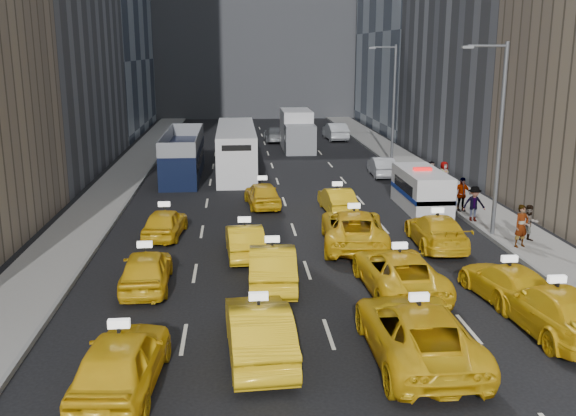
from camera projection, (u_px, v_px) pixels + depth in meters
name	position (u px, v px, depth m)	size (l,w,h in m)	color
ground	(339.00, 364.00, 18.12)	(160.00, 160.00, 0.00)	black
sidewalk_west	(117.00, 186.00, 41.44)	(3.00, 90.00, 0.15)	gray
sidewalk_east	(434.00, 180.00, 43.13)	(3.00, 90.00, 0.15)	gray
curb_west	(139.00, 185.00, 41.55)	(0.15, 90.00, 0.18)	slate
curb_east	(413.00, 181.00, 43.01)	(0.15, 90.00, 0.18)	slate
streetlight_near	(498.00, 133.00, 29.29)	(2.15, 0.22, 9.00)	#595B60
streetlight_far	(392.00, 100.00, 48.63)	(2.15, 0.22, 9.00)	#595B60
taxi_4	(121.00, 361.00, 16.57)	(1.95, 4.83, 1.65)	yellow
taxi_5	(259.00, 330.00, 18.38)	(1.74, 5.00, 1.65)	yellow
taxi_6	(417.00, 331.00, 18.29)	(2.76, 5.99, 1.66)	yellow
taxi_7	(554.00, 309.00, 20.02)	(2.17, 5.33, 1.55)	yellow
taxi_8	(146.00, 269.00, 23.74)	(1.75, 4.34, 1.48)	yellow
taxi_9	(272.00, 265.00, 24.00)	(1.69, 4.85, 1.60)	yellow
taxi_10	(399.00, 271.00, 23.42)	(2.55, 5.53, 1.54)	yellow
taxi_11	(507.00, 283.00, 22.55)	(1.88, 4.63, 1.34)	yellow
taxi_12	(165.00, 223.00, 30.26)	(1.63, 4.06, 1.38)	yellow
taxi_13	(245.00, 240.00, 27.45)	(1.49, 4.27, 1.41)	yellow
taxi_14	(353.00, 228.00, 28.85)	(2.74, 5.93, 1.65)	yellow
taxi_15	(436.00, 231.00, 28.81)	(2.04, 5.03, 1.46)	yellow
taxi_16	(262.00, 194.00, 36.11)	(1.70, 4.22, 1.44)	yellow
taxi_17	(337.00, 200.00, 34.98)	(1.42, 4.08, 1.34)	yellow
nypd_van	(421.00, 190.00, 35.52)	(2.50, 5.58, 2.34)	silver
double_decker	(183.00, 155.00, 44.60)	(2.86, 10.63, 3.07)	black
city_bus	(236.00, 150.00, 46.20)	(3.18, 12.76, 3.27)	silver
box_truck	(297.00, 130.00, 56.62)	(2.56, 7.45, 3.40)	silver
misc_car_0	(382.00, 166.00, 44.87)	(1.44, 4.14, 1.36)	#B2B5BA
misc_car_1	(182.00, 144.00, 55.19)	(2.50, 5.43, 1.51)	black
misc_car_2	(275.00, 134.00, 61.70)	(1.97, 4.84, 1.41)	slate
misc_car_3	(241.00, 138.00, 58.59)	(1.77, 4.40, 1.50)	black
misc_car_4	(335.00, 131.00, 62.88)	(1.77, 5.07, 1.67)	#B5BABE
pedestrian_0	(521.00, 226.00, 28.19)	(0.69, 0.46, 1.90)	gray
pedestrian_1	(529.00, 223.00, 29.08)	(0.82, 0.45, 1.68)	gray
pedestrian_2	(474.00, 204.00, 32.43)	(1.17, 0.48, 1.81)	gray
pedestrian_3	(461.00, 194.00, 34.43)	(1.09, 0.50, 1.86)	gray
pedestrian_4	(444.00, 175.00, 40.04)	(0.84, 0.46, 1.72)	gray
pedestrian_5	(431.00, 173.00, 41.18)	(1.42, 0.41, 1.53)	gray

